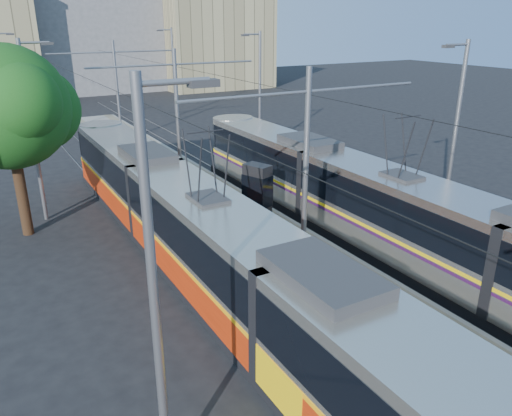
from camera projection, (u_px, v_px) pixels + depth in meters
ground at (490, 402)px, 12.11m from camera, size 160.00×160.00×0.00m
platform at (203, 196)px, 25.84m from camera, size 4.00×50.00×0.30m
tactile_strip_left at (176, 197)px, 25.11m from camera, size 0.70×50.00×0.01m
tactile_strip_right at (228, 188)px, 26.46m from camera, size 0.70×50.00×0.01m
rails at (203, 198)px, 25.89m from camera, size 8.71×70.00×0.03m
tram_left at (209, 244)px, 16.55m from camera, size 2.43×30.29×5.50m
tram_right at (398, 213)px, 18.79m from camera, size 2.43×28.95×5.50m
catenary at (226, 121)px, 21.98m from camera, size 9.20×70.00×7.00m
street_lamps at (170, 106)px, 27.65m from camera, size 15.18×38.22×8.00m
shelter at (257, 192)px, 21.65m from camera, size 1.10×1.36×2.61m
tree at (15, 108)px, 20.05m from camera, size 5.45×5.04×7.92m
building_centre at (93, 24)px, 63.92m from camera, size 18.36×14.28×16.17m
building_right at (212, 39)px, 66.24m from camera, size 14.28×10.20×12.40m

